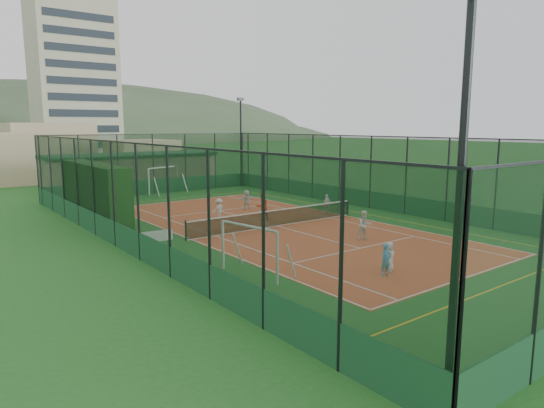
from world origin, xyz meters
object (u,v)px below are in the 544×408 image
at_px(floodlight_sw, 459,213).
at_px(futsal_goal_near, 249,251).
at_px(white_bench, 154,240).
at_px(futsal_goal_far, 164,180).
at_px(apartment_tower, 74,78).
at_px(child_near_right, 365,225).
at_px(child_far_left, 219,209).
at_px(coach, 262,206).
at_px(floodlight_ne, 241,143).
at_px(child_near_left, 389,256).
at_px(child_near_mid, 386,260).
at_px(child_far_right, 327,204).
at_px(child_far_back, 246,200).
at_px(clubhouse, 132,171).

relative_size(floodlight_sw, futsal_goal_near, 2.70).
relative_size(white_bench, futsal_goal_far, 0.49).
xyz_separation_m(apartment_tower, child_near_right, (-10.56, -87.35, -14.24)).
relative_size(futsal_goal_far, child_far_left, 2.62).
bearing_deg(child_far_left, coach, 133.29).
bearing_deg(floodlight_ne, white_bench, -133.47).
bearing_deg(child_near_left, futsal_goal_near, 130.54).
relative_size(futsal_goal_near, coach, 1.82).
relative_size(futsal_goal_far, child_near_mid, 2.75).
relative_size(child_near_mid, coach, 0.75).
bearing_deg(floodlight_sw, white_bench, 87.12).
bearing_deg(child_near_mid, child_far_left, 90.31).
bearing_deg(child_near_left, child_far_right, 38.18).
bearing_deg(child_far_back, child_far_left, 36.25).
distance_m(clubhouse, apartment_tower, 62.64).
bearing_deg(futsal_goal_far, child_far_back, -104.46).
height_order(floodlight_sw, child_far_right, floodlight_sw).
height_order(futsal_goal_near, child_far_left, futsal_goal_near).
distance_m(floodlight_sw, child_far_right, 22.72).
bearing_deg(floodlight_ne, futsal_goal_far, 179.92).
bearing_deg(child_far_back, child_near_mid, 81.16).
bearing_deg(child_near_left, floodlight_sw, -153.62).
relative_size(apartment_tower, child_far_back, 22.18).
relative_size(futsal_goal_near, child_near_mid, 2.44).
distance_m(floodlight_ne, child_near_right, 23.33).
bearing_deg(clubhouse, child_near_left, -93.13).
height_order(floodlight_sw, coach, floodlight_sw).
height_order(clubhouse, futsal_goal_near, clubhouse).
height_order(white_bench, child_far_right, child_far_right).
relative_size(floodlight_ne, child_far_right, 6.48).
bearing_deg(floodlight_sw, apartment_tower, 78.20).
distance_m(clubhouse, child_near_left, 31.59).
xyz_separation_m(futsal_goal_near, coach, (6.97, 8.69, -0.14)).
relative_size(floodlight_ne, child_near_left, 7.07).
xyz_separation_m(child_far_left, child_far_back, (3.38, 1.98, 0.02)).
distance_m(clubhouse, futsal_goal_far, 5.45).
height_order(floodlight_ne, white_bench, floodlight_ne).
bearing_deg(futsal_goal_near, clubhouse, -22.66).
relative_size(child_near_mid, child_near_right, 0.83).
height_order(apartment_tower, coach, apartment_tower).
bearing_deg(child_near_mid, child_near_left, 31.14).
bearing_deg(floodlight_ne, child_near_mid, -112.45).
distance_m(floodlight_sw, child_far_left, 21.74).
xyz_separation_m(floodlight_ne, clubhouse, (-8.60, 5.40, -2.55)).
xyz_separation_m(floodlight_sw, clubhouse, (8.60, 38.60, -2.55)).
distance_m(child_near_mid, child_near_right, 5.88).
bearing_deg(child_far_left, floodlight_ne, -134.56).
bearing_deg(coach, child_far_back, -104.21).
bearing_deg(child_far_right, clubhouse, -84.48).
bearing_deg(clubhouse, child_near_right, -86.98).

